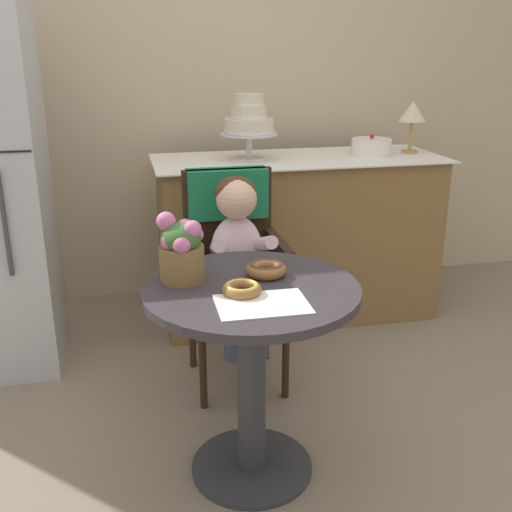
{
  "coord_description": "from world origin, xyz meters",
  "views": [
    {
      "loc": [
        -0.39,
        -1.79,
        1.46
      ],
      "look_at": [
        0.05,
        0.15,
        0.77
      ],
      "focal_mm": 42.28,
      "sensor_mm": 36.0,
      "label": 1
    }
  ],
  "objects": [
    {
      "name": "table_lamp",
      "position": [
        1.2,
        1.31,
        1.12
      ],
      "size": [
        0.15,
        0.15,
        0.28
      ],
      "color": "#B28C47",
      "rests_on": "display_counter"
    },
    {
      "name": "donut_mid",
      "position": [
        0.07,
        0.08,
        0.75
      ],
      "size": [
        0.14,
        0.14,
        0.05
      ],
      "color": "#936033",
      "rests_on": "cafe_table"
    },
    {
      "name": "flower_vase",
      "position": [
        -0.21,
        0.11,
        0.83
      ],
      "size": [
        0.15,
        0.16,
        0.24
      ],
      "color": "brown",
      "rests_on": "cafe_table"
    },
    {
      "name": "back_wall",
      "position": [
        0.0,
        1.85,
        1.35
      ],
      "size": [
        4.8,
        0.1,
        2.7
      ],
      "primitive_type": "cube",
      "color": "#C1AD8E",
      "rests_on": "ground"
    },
    {
      "name": "cafe_table",
      "position": [
        0.0,
        0.0,
        0.51
      ],
      "size": [
        0.72,
        0.72,
        0.72
      ],
      "color": "#332D33",
      "rests_on": "ground"
    },
    {
      "name": "paper_napkin",
      "position": [
        -0.0,
        -0.15,
        0.72
      ],
      "size": [
        0.28,
        0.2,
        0.0
      ],
      "primitive_type": "cube",
      "rotation": [
        0.0,
        0.0,
        -0.02
      ],
      "color": "white",
      "rests_on": "cafe_table"
    },
    {
      "name": "tiered_cake_stand",
      "position": [
        0.28,
        1.3,
        1.1
      ],
      "size": [
        0.3,
        0.3,
        0.34
      ],
      "color": "silver",
      "rests_on": "display_counter"
    },
    {
      "name": "wicker_chair",
      "position": [
        0.07,
        0.71,
        0.64
      ],
      "size": [
        0.42,
        0.45,
        0.95
      ],
      "rotation": [
        0.0,
        0.0,
        -0.1
      ],
      "color": "#332114",
      "rests_on": "ground"
    },
    {
      "name": "ground_plane",
      "position": [
        0.0,
        0.0,
        0.0
      ],
      "size": [
        8.0,
        8.0,
        0.0
      ],
      "primitive_type": "plane",
      "color": "gray"
    },
    {
      "name": "round_layer_cake",
      "position": [
        0.95,
        1.27,
        0.95
      ],
      "size": [
        0.21,
        0.21,
        0.12
      ],
      "color": "white",
      "rests_on": "display_counter"
    },
    {
      "name": "donut_front",
      "position": [
        -0.04,
        -0.06,
        0.74
      ],
      "size": [
        0.12,
        0.12,
        0.04
      ],
      "color": "#936033",
      "rests_on": "cafe_table"
    },
    {
      "name": "seated_child",
      "position": [
        0.07,
        0.56,
        0.68
      ],
      "size": [
        0.27,
        0.32,
        0.73
      ],
      "color": "silver",
      "rests_on": "ground"
    },
    {
      "name": "display_counter",
      "position": [
        0.55,
        1.3,
        0.45
      ],
      "size": [
        1.56,
        0.62,
        0.9
      ],
      "color": "olive",
      "rests_on": "ground"
    }
  ]
}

